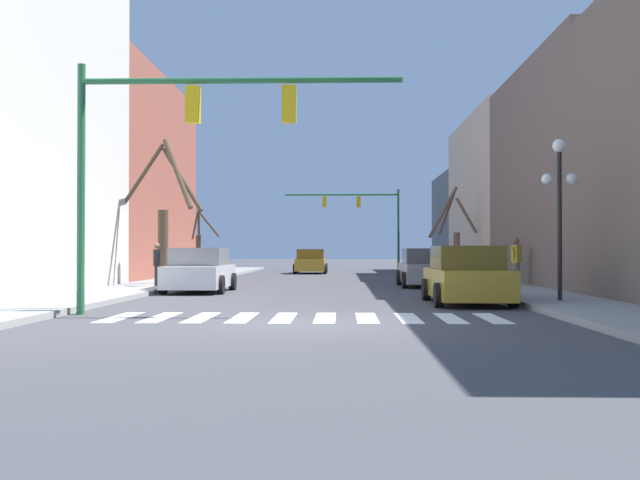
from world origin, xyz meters
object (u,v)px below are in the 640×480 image
street_tree_left_near (199,246)px  street_tree_right_mid (165,221)px  pedestrian_on_left_sidewalk (516,257)px  pedestrian_waiting_at_curb (157,260)px  street_tree_right_far (454,236)px  street_lamp_right_corner (559,186)px  car_parked_right_far (426,269)px  traffic_signal_far (363,210)px  car_parked_left_near (466,277)px  traffic_signal_near (179,130)px  car_parked_left_mid (200,271)px  car_parked_right_mid (311,262)px

street_tree_left_near → street_tree_right_mid: (0.18, -8.10, 0.95)m
pedestrian_on_left_sidewalk → street_tree_left_near: 16.62m
pedestrian_waiting_at_curb → street_tree_right_far: street_tree_right_far is taller
pedestrian_on_left_sidewalk → street_tree_right_far: (-0.73, 10.81, 1.04)m
street_lamp_right_corner → car_parked_right_far: (-2.34, 10.67, -2.44)m
pedestrian_waiting_at_curb → street_tree_left_near: (-0.37, 10.20, 0.61)m
traffic_signal_far → car_parked_right_far: (1.75, -27.00, -3.87)m
street_tree_right_far → street_tree_right_mid: street_tree_right_mid is taller
car_parked_left_near → traffic_signal_near: bearing=117.5°
street_lamp_right_corner → pedestrian_on_left_sidewalk: street_lamp_right_corner is taller
car_parked_left_mid → car_parked_right_mid: bearing=-7.8°
car_parked_left_mid → street_tree_right_far: size_ratio=0.94×
street_tree_right_mid → car_parked_left_mid: bearing=-58.8°
street_lamp_right_corner → car_parked_left_mid: (-10.78, 6.40, -2.44)m
traffic_signal_near → street_lamp_right_corner: (9.48, 2.94, -1.05)m
car_parked_right_far → pedestrian_on_left_sidewalk: bearing=-121.2°
car_parked_left_near → car_parked_right_far: (-0.02, 9.88, -0.01)m
pedestrian_waiting_at_curb → pedestrian_on_left_sidewalk: size_ratio=0.89×
street_lamp_right_corner → car_parked_left_near: (-2.32, 0.79, -2.42)m
traffic_signal_far → street_lamp_right_corner: traffic_signal_far is taller
car_parked_right_far → street_tree_left_near: (-10.65, 7.19, 0.98)m
car_parked_left_near → pedestrian_waiting_at_curb: 12.39m
pedestrian_on_left_sidewalk → street_tree_right_mid: bearing=-55.4°
car_parked_left_near → car_parked_right_mid: car_parked_left_near is taller
car_parked_left_mid → pedestrian_waiting_at_curb: size_ratio=2.75×
pedestrian_on_left_sidewalk → street_tree_left_near: (-13.87, 9.14, 0.50)m
car_parked_right_far → street_tree_right_mid: 10.69m
pedestrian_waiting_at_curb → street_tree_left_near: 10.23m
car_parked_left_near → pedestrian_waiting_at_curb: bearing=56.3°
street_lamp_right_corner → pedestrian_waiting_at_curb: (-12.62, 7.66, -2.07)m
car_parked_left_near → street_tree_right_far: size_ratio=0.99×
car_parked_left_near → street_tree_right_mid: 13.93m
traffic_signal_near → traffic_signal_far: 40.96m
street_tree_right_mid → street_lamp_right_corner: bearing=-37.3°
traffic_signal_near → car_parked_left_mid: (-1.30, 9.34, -3.48)m
pedestrian_on_left_sidewalk → street_tree_right_far: street_tree_right_far is taller
car_parked_left_near → car_parked_left_mid: bearing=56.4°
car_parked_left_near → pedestrian_waiting_at_curb: size_ratio=2.89×
street_lamp_right_corner → car_parked_right_far: size_ratio=0.92×
car_parked_right_far → traffic_signal_far: bearing=3.7°
car_parked_left_mid → pedestrian_on_left_sidewalk: bearing=-78.8°
traffic_signal_far → pedestrian_on_left_sidewalk: size_ratio=4.90×
car_parked_right_far → pedestrian_waiting_at_curb: 10.72m
street_tree_left_near → traffic_signal_near: bearing=-80.4°
pedestrian_waiting_at_curb → street_tree_right_mid: street_tree_right_mid is taller
car_parked_right_mid → street_tree_right_mid: 19.54m
car_parked_left_mid → street_lamp_right_corner: bearing=-120.7°
car_parked_left_mid → street_tree_left_near: 11.71m
car_parked_right_mid → pedestrian_on_left_sidewalk: 21.62m
car_parked_right_far → car_parked_right_mid: 18.67m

